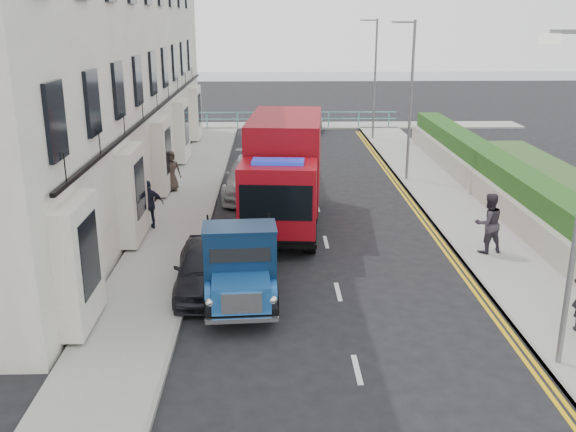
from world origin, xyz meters
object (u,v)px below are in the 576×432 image
object	(u,v)px
lamp_mid	(408,92)
lamp_far	(373,72)
red_lorry	(284,169)
bedford_lorry	(240,269)
parked_car_front	(205,267)

from	to	relation	value
lamp_mid	lamp_far	world-z (taller)	same
lamp_far	red_lorry	bearing A→B (deg)	-109.06
lamp_far	bedford_lorry	world-z (taller)	lamp_far
bedford_lorry	parked_car_front	xyz separation A→B (m)	(-1.00, 0.96, -0.33)
red_lorry	parked_car_front	size ratio (longest dim) A/B	1.86
lamp_far	parked_car_front	xyz separation A→B (m)	(-7.78, -21.78, -3.33)
lamp_far	red_lorry	distance (m)	17.02
lamp_mid	red_lorry	distance (m)	8.37
bedford_lorry	parked_car_front	world-z (taller)	bedford_lorry
bedford_lorry	parked_car_front	distance (m)	1.42
lamp_mid	lamp_far	bearing A→B (deg)	90.00
lamp_far	bedford_lorry	bearing A→B (deg)	-106.60
bedford_lorry	red_lorry	bearing A→B (deg)	75.95
parked_car_front	lamp_far	bearing A→B (deg)	67.47
bedford_lorry	parked_car_front	bearing A→B (deg)	132.58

